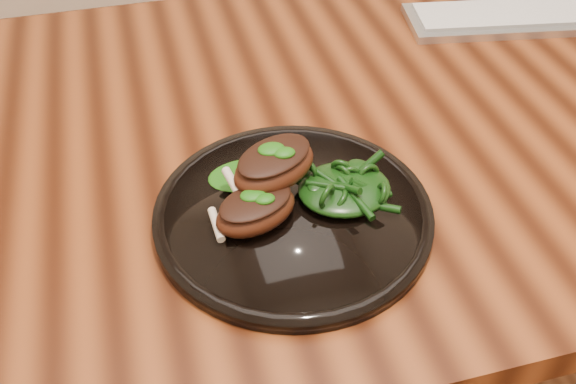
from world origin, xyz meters
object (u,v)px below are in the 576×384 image
object	(u,v)px
plate	(293,214)
lamb_chop_front	(255,209)
desk	(355,161)
greens_heap	(345,184)
keyboard	(526,17)

from	to	relation	value
plate	lamb_chop_front	bearing A→B (deg)	-166.12
desk	greens_heap	world-z (taller)	greens_heap
desk	greens_heap	distance (m)	0.22
plate	lamb_chop_front	xyz separation A→B (m)	(-0.04, -0.01, 0.03)
desk	greens_heap	xyz separation A→B (m)	(-0.08, -0.17, 0.12)
lamb_chop_front	greens_heap	distance (m)	0.10
greens_heap	lamb_chop_front	bearing A→B (deg)	-171.06
plate	greens_heap	distance (m)	0.06
plate	greens_heap	world-z (taller)	greens_heap
desk	plate	world-z (taller)	plate
greens_heap	keyboard	xyz separation A→B (m)	(0.42, 0.34, -0.03)
plate	keyboard	bearing A→B (deg)	35.47
greens_heap	plate	bearing A→B (deg)	-174.81
desk	lamb_chop_front	xyz separation A→B (m)	(-0.18, -0.18, 0.12)
desk	plate	size ratio (longest dim) A/B	5.30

